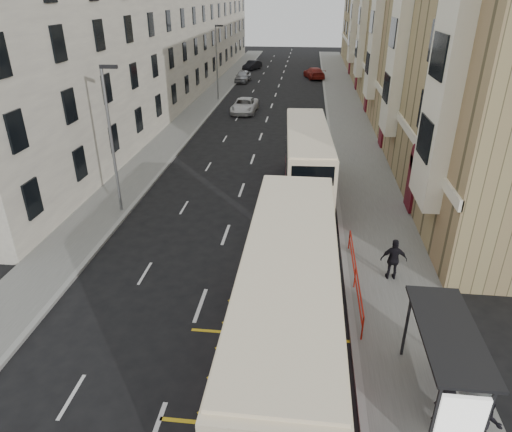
# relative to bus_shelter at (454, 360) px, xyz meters

# --- Properties ---
(ground) EXTENTS (200.00, 200.00, 0.00)m
(ground) POSITION_rel_bus_shelter_xyz_m (-8.34, 0.39, -2.14)
(ground) COLOR black
(ground) RESTS_ON ground
(pavement_right) EXTENTS (4.00, 120.00, 0.15)m
(pavement_right) POSITION_rel_bus_shelter_xyz_m (-0.34, 30.39, -2.06)
(pavement_right) COLOR slate
(pavement_right) RESTS_ON ground
(pavement_left) EXTENTS (3.00, 120.00, 0.15)m
(pavement_left) POSITION_rel_bus_shelter_xyz_m (-15.84, 30.39, -2.06)
(pavement_left) COLOR slate
(pavement_left) RESTS_ON ground
(kerb_right) EXTENTS (0.25, 120.00, 0.15)m
(kerb_right) POSITION_rel_bus_shelter_xyz_m (-2.34, 30.39, -2.06)
(kerb_right) COLOR gray
(kerb_right) RESTS_ON ground
(kerb_left) EXTENTS (0.25, 120.00, 0.15)m
(kerb_left) POSITION_rel_bus_shelter_xyz_m (-14.34, 30.39, -2.06)
(kerb_left) COLOR gray
(kerb_left) RESTS_ON ground
(road_markings) EXTENTS (10.00, 110.00, 0.01)m
(road_markings) POSITION_rel_bus_shelter_xyz_m (-8.34, 45.39, -2.13)
(road_markings) COLOR silver
(road_markings) RESTS_ON ground
(terrace_right) EXTENTS (10.75, 79.00, 15.25)m
(terrace_right) POSITION_rel_bus_shelter_xyz_m (6.54, 45.77, 5.38)
(terrace_right) COLOR tan
(terrace_right) RESTS_ON ground
(terrace_left) EXTENTS (9.18, 79.00, 13.25)m
(terrace_left) POSITION_rel_bus_shelter_xyz_m (-21.77, 45.89, 4.38)
(terrace_left) COLOR silver
(terrace_left) RESTS_ON ground
(bus_shelter) EXTENTS (1.65, 4.25, 2.70)m
(bus_shelter) POSITION_rel_bus_shelter_xyz_m (0.00, 0.00, 0.00)
(bus_shelter) COLOR black
(bus_shelter) RESTS_ON pavement_right
(guard_railing) EXTENTS (0.06, 6.56, 1.01)m
(guard_railing) POSITION_rel_bus_shelter_xyz_m (-2.09, 6.14, -1.28)
(guard_railing) COLOR red
(guard_railing) RESTS_ON pavement_right
(street_lamp_near) EXTENTS (0.93, 0.18, 8.00)m
(street_lamp_near) POSITION_rel_bus_shelter_xyz_m (-14.69, 12.39, 2.50)
(street_lamp_near) COLOR gray
(street_lamp_near) RESTS_ON pavement_left
(street_lamp_far) EXTENTS (0.93, 0.18, 8.00)m
(street_lamp_far) POSITION_rel_bus_shelter_xyz_m (-14.69, 42.39, 2.50)
(street_lamp_far) COLOR gray
(street_lamp_far) RESTS_ON pavement_left
(double_decker_front) EXTENTS (2.82, 12.04, 4.79)m
(double_decker_front) POSITION_rel_bus_shelter_xyz_m (-4.71, 1.09, 0.30)
(double_decker_front) COLOR #F9E5BE
(double_decker_front) RESTS_ON ground
(double_decker_rear) EXTENTS (3.02, 10.83, 4.28)m
(double_decker_rear) POSITION_rel_bus_shelter_xyz_m (-4.29, 15.80, 0.04)
(double_decker_rear) COLOR #F9E5BE
(double_decker_rear) RESTS_ON ground
(pedestrian_near) EXTENTS (0.67, 0.46, 1.79)m
(pedestrian_near) POSITION_rel_bus_shelter_xyz_m (-0.28, -0.82, -1.09)
(pedestrian_near) COLOR black
(pedestrian_near) RESTS_ON pavement_right
(pedestrian_mid) EXTENTS (0.96, 0.81, 1.73)m
(pedestrian_mid) POSITION_rel_bus_shelter_xyz_m (0.69, -1.14, -1.12)
(pedestrian_mid) COLOR black
(pedestrian_mid) RESTS_ON pavement_right
(pedestrian_far) EXTENTS (1.12, 0.48, 1.90)m
(pedestrian_far) POSITION_rel_bus_shelter_xyz_m (-0.43, 7.02, -1.04)
(pedestrian_far) COLOR black
(pedestrian_far) RESTS_ON pavement_right
(white_van) EXTENTS (2.56, 5.26, 1.44)m
(white_van) POSITION_rel_bus_shelter_xyz_m (-10.91, 36.98, -1.42)
(white_van) COLOR silver
(white_van) RESTS_ON ground
(car_silver) EXTENTS (2.01, 4.59, 1.54)m
(car_silver) POSITION_rel_bus_shelter_xyz_m (-13.53, 54.67, -1.37)
(car_silver) COLOR #9B9DA2
(car_silver) RESTS_ON ground
(car_dark) EXTENTS (2.89, 4.50, 1.40)m
(car_dark) POSITION_rel_bus_shelter_xyz_m (-13.54, 65.87, -1.44)
(car_dark) COLOR black
(car_dark) RESTS_ON ground
(car_red) EXTENTS (3.44, 5.78, 1.57)m
(car_red) POSITION_rel_bus_shelter_xyz_m (-3.65, 58.64, -1.35)
(car_red) COLOR maroon
(car_red) RESTS_ON ground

